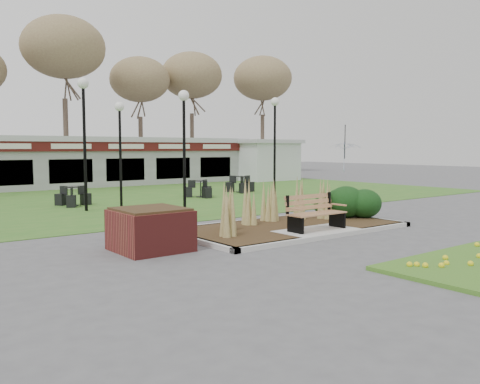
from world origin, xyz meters
TOP-DOWN VIEW (x-y plane):
  - ground at (0.00, 0.00)m, footprint 100.00×100.00m
  - lawn at (0.00, 12.00)m, footprint 34.00×16.00m
  - planting_bed at (1.27, 1.35)m, footprint 6.75×3.40m
  - park_bench at (0.00, 0.25)m, footprint 1.70×0.66m
  - brick_planter at (-4.40, 1.00)m, footprint 1.50×1.50m
  - food_pavilion at (0.00, 19.96)m, footprint 24.60×3.40m
  - service_hut at (13.50, 18.00)m, footprint 4.40×3.40m
  - tree_backdrop at (0.00, 28.00)m, footprint 47.24×5.24m
  - lamp_post_near_right at (-1.21, 4.76)m, footprint 0.34×0.34m
  - lamp_post_mid_left at (-2.95, 8.64)m, footprint 0.39×0.39m
  - lamp_post_mid_right at (-2.20, 7.32)m, footprint 0.32×0.32m
  - lamp_post_far_right at (5.34, 7.84)m, footprint 0.37×0.37m
  - bistro_set_b at (-2.78, 10.49)m, footprint 1.27×1.40m
  - bistro_set_c at (6.10, 11.27)m, footprint 1.37×1.53m
  - bistro_set_d at (3.08, 10.38)m, footprint 1.42×1.27m
  - patio_umbrella at (16.00, 13.00)m, footprint 2.32×2.36m

SIDE VIEW (x-z plane):
  - ground at x=0.00m, z-range 0.00..0.00m
  - lawn at x=0.00m, z-range 0.00..0.02m
  - bistro_set_b at x=-2.78m, z-range -0.10..0.64m
  - bistro_set_d at x=3.08m, z-range -0.11..0.65m
  - bistro_set_c at x=6.10m, z-range -0.12..0.70m
  - planting_bed at x=1.27m, z-range -0.27..1.00m
  - brick_planter at x=-4.40m, z-range 0.00..0.95m
  - park_bench at x=0.00m, z-range 0.12..1.05m
  - service_hut at x=13.50m, z-range 0.04..2.86m
  - food_pavilion at x=0.00m, z-range 0.03..2.93m
  - patio_umbrella at x=16.00m, z-range 0.36..3.01m
  - lamp_post_mid_right at x=-2.20m, z-range 0.88..4.71m
  - lamp_post_near_right at x=-1.21m, z-range 0.93..5.00m
  - lamp_post_far_right at x=5.34m, z-range 1.02..5.49m
  - lamp_post_mid_left at x=-2.95m, z-range 1.08..5.80m
  - tree_backdrop at x=0.00m, z-range 3.18..13.54m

